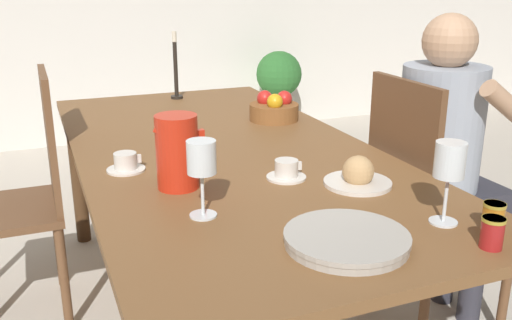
% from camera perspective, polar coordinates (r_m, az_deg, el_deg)
% --- Properties ---
extents(dining_table, '(1.01, 2.10, 0.73)m').
position_cam_1_polar(dining_table, '(2.06, -3.24, -0.90)').
color(dining_table, brown).
rests_on(dining_table, ground_plane).
extents(chair_person_side, '(0.42, 0.42, 0.98)m').
position_cam_1_polar(chair_person_side, '(2.20, 16.48, -4.11)').
color(chair_person_side, brown).
rests_on(chair_person_side, ground_plane).
extents(chair_opposite, '(0.42, 0.42, 0.98)m').
position_cam_1_polar(chair_opposite, '(2.37, -22.22, -3.12)').
color(chair_opposite, brown).
rests_on(chair_opposite, ground_plane).
extents(person_seated, '(0.39, 0.41, 1.20)m').
position_cam_1_polar(person_seated, '(2.21, 18.53, 1.16)').
color(person_seated, '#33333D').
rests_on(person_seated, ground_plane).
extents(red_pitcher, '(0.15, 0.12, 0.22)m').
position_cam_1_polar(red_pitcher, '(1.64, -7.89, 0.86)').
color(red_pitcher, red).
rests_on(red_pitcher, dining_table).
extents(wine_glass_water, '(0.07, 0.07, 0.20)m').
position_cam_1_polar(wine_glass_water, '(1.42, -5.47, -0.07)').
color(wine_glass_water, white).
rests_on(wine_glass_water, dining_table).
extents(wine_glass_juice, '(0.07, 0.07, 0.21)m').
position_cam_1_polar(wine_glass_juice, '(1.45, 18.78, -0.43)').
color(wine_glass_juice, white).
rests_on(wine_glass_juice, dining_table).
extents(teacup_near_person, '(0.12, 0.12, 0.06)m').
position_cam_1_polar(teacup_near_person, '(1.73, 3.06, -1.07)').
color(teacup_near_person, silver).
rests_on(teacup_near_person, dining_table).
extents(teacup_across, '(0.12, 0.12, 0.06)m').
position_cam_1_polar(teacup_across, '(1.84, -12.90, -0.32)').
color(teacup_across, silver).
rests_on(teacup_across, dining_table).
extents(serving_tray, '(0.29, 0.29, 0.03)m').
position_cam_1_polar(serving_tray, '(1.33, 9.04, -7.86)').
color(serving_tray, '#B7B2A8').
rests_on(serving_tray, dining_table).
extents(bread_plate, '(0.20, 0.20, 0.09)m').
position_cam_1_polar(bread_plate, '(1.70, 10.15, -1.55)').
color(bread_plate, silver).
rests_on(bread_plate, dining_table).
extents(jam_jar_amber, '(0.05, 0.05, 0.07)m').
position_cam_1_polar(jam_jar_amber, '(1.48, 22.64, -5.21)').
color(jam_jar_amber, '#C67A1E').
rests_on(jam_jar_amber, dining_table).
extents(jam_jar_red, '(0.05, 0.05, 0.07)m').
position_cam_1_polar(jam_jar_red, '(1.40, 22.57, -6.62)').
color(jam_jar_red, '#A81E1E').
rests_on(jam_jar_red, dining_table).
extents(fruit_bowl, '(0.21, 0.21, 0.12)m').
position_cam_1_polar(fruit_bowl, '(2.42, 1.83, 5.11)').
color(fruit_bowl, brown).
rests_on(fruit_bowl, dining_table).
extents(candlestick_tall, '(0.06, 0.06, 0.33)m').
position_cam_1_polar(candlestick_tall, '(2.86, -8.02, 8.64)').
color(candlestick_tall, black).
rests_on(candlestick_tall, dining_table).
extents(potted_plant, '(0.38, 0.38, 0.71)m').
position_cam_1_polar(potted_plant, '(4.85, 2.29, 7.24)').
color(potted_plant, beige).
rests_on(potted_plant, ground_plane).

